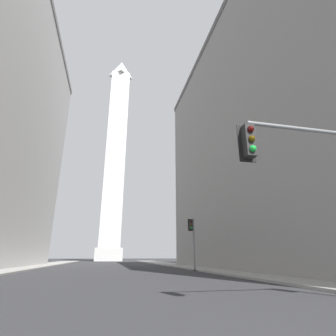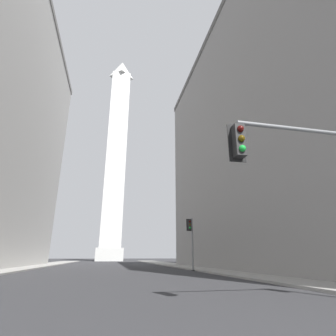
% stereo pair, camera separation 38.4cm
% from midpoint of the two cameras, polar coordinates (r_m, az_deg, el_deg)
% --- Properties ---
extents(sidewalk_left, '(5.00, 110.49, 0.15)m').
position_cam_midpoint_polar(sidewalk_left, '(35.33, -31.65, -18.35)').
color(sidewalk_left, gray).
rests_on(sidewalk_left, ground_plane).
extents(sidewalk_right, '(5.00, 110.49, 0.15)m').
position_cam_midpoint_polar(sidewalk_right, '(35.65, 7.49, -20.77)').
color(sidewalk_right, gray).
rests_on(sidewalk_right, ground_plane).
extents(building_right, '(19.78, 46.04, 32.27)m').
position_cam_midpoint_polar(building_right, '(36.84, 26.06, 6.84)').
color(building_right, gray).
rests_on(building_right, ground_plane).
extents(obelisk, '(8.73, 8.73, 79.26)m').
position_cam_midpoint_polar(obelisk, '(99.73, -11.06, 3.53)').
color(obelisk, silver).
rests_on(obelisk, ground_plane).
extents(traffic_light_near_right, '(5.93, 0.50, 5.77)m').
position_cam_midpoint_polar(traffic_light_near_right, '(10.72, 33.29, 0.56)').
color(traffic_light_near_right, slate).
rests_on(traffic_light_near_right, ground_plane).
extents(traffic_light_mid_right, '(0.78, 0.50, 5.51)m').
position_cam_midpoint_polar(traffic_light_mid_right, '(29.91, 5.41, -14.44)').
color(traffic_light_mid_right, slate).
rests_on(traffic_light_mid_right, ground_plane).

